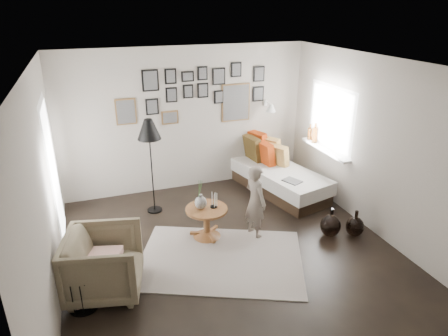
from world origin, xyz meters
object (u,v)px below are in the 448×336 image
object	(u,v)px
vase	(201,200)
demijohn_small	(355,226)
child	(255,201)
floor_lamp	(149,133)
magazine_basket	(82,292)
daybed	(277,174)
armchair	(104,263)
demijohn_large	(330,225)
pedestal_table	(207,224)

from	to	relation	value
vase	demijohn_small	bearing A→B (deg)	-18.50
vase	child	size ratio (longest dim) A/B	0.39
floor_lamp	child	world-z (taller)	floor_lamp
magazine_basket	demijohn_small	distance (m)	3.90
daybed	child	world-z (taller)	child
child	magazine_basket	bearing A→B (deg)	92.23
daybed	floor_lamp	size ratio (longest dim) A/B	1.35
armchair	demijohn_small	size ratio (longest dim) A/B	2.08
floor_lamp	demijohn_small	distance (m)	3.46
floor_lamp	child	distance (m)	1.98
floor_lamp	demijohn_large	world-z (taller)	floor_lamp
armchair	magazine_basket	bearing A→B (deg)	138.81
floor_lamp	daybed	bearing A→B (deg)	1.42
demijohn_small	magazine_basket	bearing A→B (deg)	-176.49
daybed	demijohn_large	xyz separation A→B (m)	(0.03, -1.73, -0.13)
daybed	magazine_basket	world-z (taller)	daybed
vase	daybed	bearing A→B (deg)	31.67
vase	armchair	size ratio (longest dim) A/B	0.51
daybed	pedestal_table	bearing A→B (deg)	-160.46
vase	magazine_basket	bearing A→B (deg)	-150.40
pedestal_table	demijohn_small	size ratio (longest dim) A/B	1.48
vase	daybed	distance (m)	2.15
armchair	floor_lamp	distance (m)	2.27
floor_lamp	demijohn_large	xyz separation A→B (m)	(2.35, -1.67, -1.20)
vase	demijohn_large	size ratio (longest dim) A/B	0.96
daybed	demijohn_small	xyz separation A→B (m)	(0.38, -1.85, -0.15)
floor_lamp	magazine_basket	distance (m)	2.63
magazine_basket	demijohn_large	size ratio (longest dim) A/B	0.90
demijohn_large	pedestal_table	bearing A→B (deg)	161.38
pedestal_table	daybed	distance (m)	2.07
pedestal_table	floor_lamp	bearing A→B (deg)	118.81
magazine_basket	demijohn_large	world-z (taller)	demijohn_large
daybed	demijohn_small	bearing A→B (deg)	-92.17
vase	demijohn_large	bearing A→B (deg)	-18.42
armchair	demijohn_small	bearing A→B (deg)	-76.41
armchair	demijohn_small	world-z (taller)	armchair
pedestal_table	demijohn_large	size ratio (longest dim) A/B	1.34
demijohn_small	child	size ratio (longest dim) A/B	0.37
armchair	demijohn_large	bearing A→B (deg)	-74.24
floor_lamp	demijohn_small	size ratio (longest dim) A/B	3.82
magazine_basket	demijohn_small	bearing A→B (deg)	3.51
vase	daybed	world-z (taller)	daybed
daybed	magazine_basket	bearing A→B (deg)	-163.09
pedestal_table	floor_lamp	world-z (taller)	floor_lamp
armchair	floor_lamp	world-z (taller)	floor_lamp
magazine_basket	child	distance (m)	2.63
vase	floor_lamp	size ratio (longest dim) A/B	0.28
demijohn_large	child	world-z (taller)	child
vase	demijohn_small	size ratio (longest dim) A/B	1.06
pedestal_table	vase	xyz separation A→B (m)	(-0.08, 0.02, 0.40)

